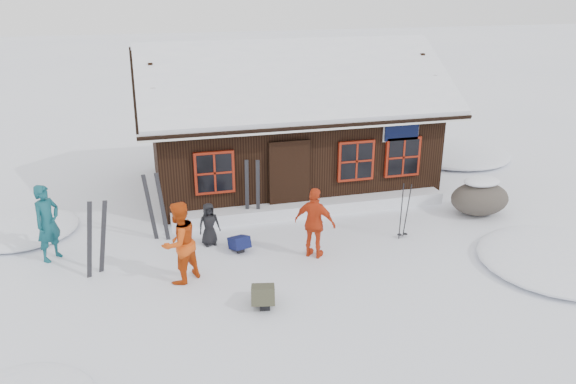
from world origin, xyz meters
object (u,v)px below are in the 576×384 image
skier_teal (48,223)px  backpack_olive (263,298)px  skier_orange_right (315,223)px  ski_pair_left (96,239)px  skier_orange_left (179,243)px  skier_crouched (209,224)px  backpack_blue (239,245)px  ski_poles (404,212)px  boulder (480,197)px

skier_teal → backpack_olive: size_ratio=2.98×
skier_orange_right → ski_pair_left: 4.78m
skier_orange_left → backpack_olive: (1.46, -1.40, -0.73)m
skier_crouched → backpack_blue: skier_crouched is taller
skier_orange_right → ski_poles: skier_orange_right is taller
boulder → ski_poles: (-2.67, -0.84, 0.21)m
ski_pair_left → backpack_olive: ski_pair_left is taller
skier_orange_right → boulder: 5.25m
skier_orange_left → skier_orange_right: skier_orange_left is taller
backpack_blue → backpack_olive: backpack_olive is taller
backpack_blue → boulder: bearing=-11.0°
skier_teal → boulder: (10.93, -0.18, -0.42)m
skier_orange_right → backpack_olive: bearing=86.4°
skier_teal → skier_crouched: bearing=-52.8°
skier_teal → skier_orange_right: skier_teal is taller
boulder → backpack_olive: (-6.70, -3.00, -0.31)m
ski_pair_left → backpack_olive: size_ratio=2.86×
skier_orange_left → boulder: bearing=153.1°
boulder → ski_pair_left: ski_pair_left is taller
skier_teal → boulder: size_ratio=1.12×
backpack_olive → ski_poles: bearing=40.4°
ski_pair_left → skier_crouched: bearing=1.0°
skier_orange_left → backpack_blue: 1.95m
ski_poles → backpack_olive: ski_poles is taller
boulder → backpack_olive: 7.35m
boulder → backpack_blue: (-6.71, -0.52, -0.34)m
boulder → backpack_olive: boulder is taller
skier_orange_right → skier_crouched: bearing=10.0°
skier_orange_left → ski_pair_left: bearing=-63.1°
boulder → skier_crouched: bearing=-180.0°
ski_poles → backpack_blue: bearing=175.4°
skier_orange_left → backpack_olive: skier_orange_left is taller
skier_crouched → boulder: 7.35m
ski_pair_left → ski_poles: size_ratio=1.19×
skier_orange_right → backpack_blue: (-1.63, 0.73, -0.70)m
skier_orange_right → skier_crouched: (-2.26, 1.24, -0.30)m
skier_orange_left → backpack_blue: bearing=178.9°
skier_orange_left → ski_poles: size_ratio=1.23×
skier_orange_right → ski_pair_left: ski_pair_left is taller
skier_teal → backpack_blue: skier_teal is taller
skier_orange_right → boulder: skier_orange_right is taller
skier_teal → backpack_olive: bearing=-86.7°
skier_orange_left → skier_crouched: (0.81, 1.59, -0.36)m
boulder → backpack_blue: 6.74m
skier_crouched → ski_pair_left: bearing=-172.6°
backpack_blue → skier_orange_left: bearing=-158.5°
skier_teal → skier_orange_right: size_ratio=1.07×
skier_crouched → boulder: bearing=-10.3°
skier_orange_right → skier_crouched: 2.59m
skier_orange_left → ski_poles: bearing=149.8°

